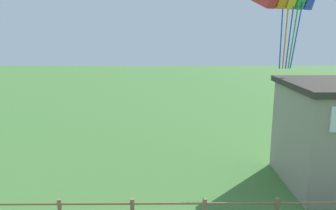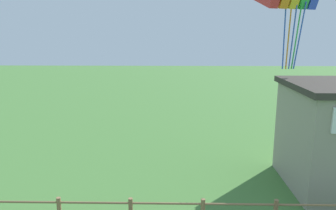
% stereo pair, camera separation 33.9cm
% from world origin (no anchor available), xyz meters
% --- Properties ---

